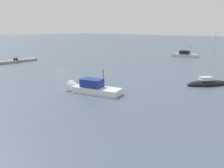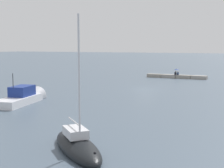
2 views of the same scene
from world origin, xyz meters
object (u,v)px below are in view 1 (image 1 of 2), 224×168
at_px(umbrella_open_navy, 15,56).
at_px(motorboat_grey_mid, 183,55).
at_px(person_seated_dark_right, 15,59).
at_px(motorboat_white_near, 89,89).
at_px(person_seated_blue_left, 17,59).
at_px(sailboat_black_near, 207,83).

height_order(umbrella_open_navy, motorboat_grey_mid, motorboat_grey_mid).
bearing_deg(umbrella_open_navy, person_seated_dark_right, 0.99).
height_order(motorboat_white_near, motorboat_grey_mid, motorboat_white_near).
relative_size(umbrella_open_navy, motorboat_grey_mid, 0.15).
distance_m(person_seated_blue_left, motorboat_grey_mid, 50.04).
height_order(umbrella_open_navy, sailboat_black_near, sailboat_black_near).
xyz_separation_m(person_seated_blue_left, umbrella_open_navy, (0.30, -0.18, 0.85)).
bearing_deg(person_seated_blue_left, motorboat_white_near, 63.80).
bearing_deg(person_seated_blue_left, umbrella_open_navy, -43.36).
relative_size(sailboat_black_near, motorboat_grey_mid, 1.06).
height_order(person_seated_dark_right, umbrella_open_navy, umbrella_open_navy).
distance_m(person_seated_dark_right, motorboat_white_near, 36.68).
bearing_deg(person_seated_dark_right, motorboat_grey_mid, 132.21).
distance_m(sailboat_black_near, motorboat_white_near, 19.16).
distance_m(person_seated_blue_left, person_seated_dark_right, 0.59).
distance_m(umbrella_open_navy, motorboat_grey_mid, 50.40).
relative_size(umbrella_open_navy, sailboat_black_near, 0.14).
xyz_separation_m(umbrella_open_navy, sailboat_black_near, (-6.08, 47.76, -1.46)).
bearing_deg(sailboat_black_near, motorboat_white_near, -88.16).
bearing_deg(umbrella_open_navy, motorboat_white_near, 76.16).
distance_m(person_seated_dark_right, sailboat_black_near, 48.17).
height_order(person_seated_blue_left, motorboat_white_near, motorboat_white_near).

